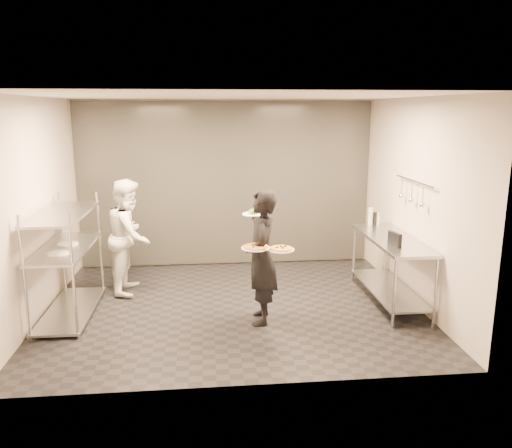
{
  "coord_description": "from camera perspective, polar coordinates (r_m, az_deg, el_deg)",
  "views": [
    {
      "loc": [
        -0.34,
        -6.39,
        2.63
      ],
      "look_at": [
        0.33,
        0.25,
        1.1
      ],
      "focal_mm": 35.0,
      "sensor_mm": 36.0,
      "label": 1
    }
  ],
  "objects": [
    {
      "name": "pass_rack",
      "position": [
        6.89,
        -20.83,
        -3.61
      ],
      "size": [
        0.6,
        1.6,
        1.5
      ],
      "color": "#B2B5B9",
      "rests_on": "ground"
    },
    {
      "name": "bottle_clear",
      "position": [
        7.81,
        13.8,
        0.57
      ],
      "size": [
        0.05,
        0.05,
        0.18
      ],
      "primitive_type": "cylinder",
      "color": "#9BA799",
      "rests_on": "prep_counter"
    },
    {
      "name": "waiter",
      "position": [
        6.2,
        0.63,
        -3.84
      ],
      "size": [
        0.46,
        0.65,
        1.69
      ],
      "primitive_type": "imported",
      "rotation": [
        0.0,
        0.0,
        -1.67
      ],
      "color": "black",
      "rests_on": "ground"
    },
    {
      "name": "salad_plate",
      "position": [
        6.36,
        -0.24,
        1.3
      ],
      "size": [
        0.3,
        0.3,
        0.07
      ],
      "color": "white",
      "rests_on": "waiter"
    },
    {
      "name": "chef",
      "position": [
        7.5,
        -14.24,
        -1.34
      ],
      "size": [
        0.69,
        0.86,
        1.67
      ],
      "primitive_type": "imported",
      "rotation": [
        0.0,
        0.0,
        1.5
      ],
      "color": "silver",
      "rests_on": "ground"
    },
    {
      "name": "pizza_plate_near",
      "position": [
        5.91,
        -0.06,
        -2.65
      ],
      "size": [
        0.34,
        0.34,
        0.05
      ],
      "color": "white",
      "rests_on": "waiter"
    },
    {
      "name": "bottle_dark",
      "position": [
        7.79,
        13.41,
        0.62
      ],
      "size": [
        0.06,
        0.06,
        0.19
      ],
      "primitive_type": "cylinder",
      "color": "black",
      "rests_on": "prep_counter"
    },
    {
      "name": "bottle_green",
      "position": [
        7.76,
        12.96,
        0.86
      ],
      "size": [
        0.07,
        0.07,
        0.26
      ],
      "primitive_type": "cylinder",
      "color": "#9BA799",
      "rests_on": "prep_counter"
    },
    {
      "name": "pos_monitor",
      "position": [
        6.65,
        15.57,
        -1.68
      ],
      "size": [
        0.1,
        0.26,
        0.18
      ],
      "primitive_type": "cube",
      "rotation": [
        0.0,
        0.0,
        0.21
      ],
      "color": "black",
      "rests_on": "prep_counter"
    },
    {
      "name": "prep_counter",
      "position": [
        7.15,
        15.12,
        -3.82
      ],
      "size": [
        0.6,
        1.8,
        0.92
      ],
      "color": "#B2B5B9",
      "rests_on": "ground"
    },
    {
      "name": "utensil_rail",
      "position": [
        7.04,
        17.45,
        3.47
      ],
      "size": [
        0.07,
        1.2,
        0.31
      ],
      "color": "#B2B5B9",
      "rests_on": "room_shell"
    },
    {
      "name": "room_shell",
      "position": [
        7.67,
        -3.19,
        3.68
      ],
      "size": [
        5.0,
        4.0,
        2.8
      ],
      "color": "black",
      "rests_on": "ground"
    },
    {
      "name": "pizza_plate_far",
      "position": [
        5.93,
        2.9,
        -2.85
      ],
      "size": [
        0.31,
        0.31,
        0.05
      ],
      "color": "white",
      "rests_on": "waiter"
    }
  ]
}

